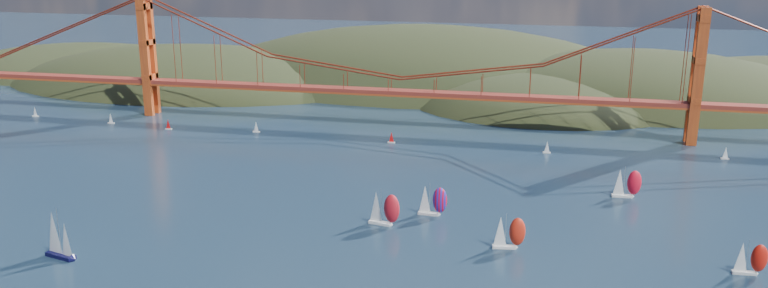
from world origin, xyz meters
TOP-DOWN VIEW (x-y plane):
  - headlands at (44.95, 278.29)m, footprint 725.00×225.00m
  - bridge at (-1.75, 180.00)m, footprint 552.00×12.00m
  - sloop_navy at (-59.99, 24.39)m, footprint 9.43×6.32m
  - racer_0 at (17.82, 65.29)m, footprint 9.78×5.11m
  - racer_1 at (54.25, 55.84)m, footprint 8.89×4.16m
  - racer_2 at (113.62, 52.62)m, footprint 8.02×3.33m
  - racer_3 at (88.76, 105.71)m, footprint 9.05×3.81m
  - racer_rwb at (30.30, 76.25)m, footprint 8.88×3.69m
  - distant_boat_0 at (-170.92, 163.07)m, footprint 3.00×2.00m
  - distant_boat_1 at (-128.81, 158.62)m, footprint 3.00×2.00m
  - distant_boat_2 at (-98.23, 154.24)m, footprint 3.00×2.00m
  - distant_boat_3 at (-59.01, 158.14)m, footprint 3.00×2.00m
  - distant_boat_4 at (129.26, 158.56)m, footprint 3.00×2.00m
  - distant_boat_8 at (63.40, 152.34)m, footprint 3.00×2.00m
  - distant_boat_9 at (1.35, 153.77)m, footprint 3.00×2.00m

SIDE VIEW (x-z plane):
  - headlands at x=44.95m, z-range -60.46..35.54m
  - distant_boat_0 at x=-170.92m, z-range 0.06..4.76m
  - distant_boat_1 at x=-128.81m, z-range 0.06..4.76m
  - distant_boat_2 at x=-98.23m, z-range 0.06..4.76m
  - distant_boat_3 at x=-59.01m, z-range 0.06..4.76m
  - distant_boat_4 at x=129.26m, z-range 0.06..4.76m
  - distant_boat_8 at x=63.40m, z-range 0.06..4.76m
  - distant_boat_9 at x=1.35m, z-range 0.06..4.76m
  - racer_2 at x=113.62m, z-range -0.25..8.92m
  - racer_1 at x=54.25m, z-range -0.28..9.76m
  - racer_rwb at x=30.30m, z-range -0.28..9.88m
  - racer_3 at x=88.76m, z-range -0.28..10.03m
  - racer_0 at x=17.82m, z-range -0.30..10.67m
  - sloop_navy at x=-59.99m, z-range -0.82..13.18m
  - bridge at x=-1.75m, z-range 4.73..59.73m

